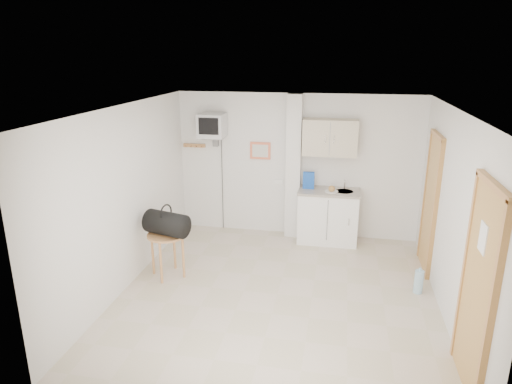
% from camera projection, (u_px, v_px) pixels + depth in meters
% --- Properties ---
extents(ground, '(4.50, 4.50, 0.00)m').
position_uv_depth(ground, '(277.00, 294.00, 6.20)').
color(ground, beige).
rests_on(ground, ground).
extents(room_envelope, '(4.24, 4.54, 2.55)m').
position_uv_depth(room_envelope, '(299.00, 185.00, 5.79)').
color(room_envelope, white).
rests_on(room_envelope, ground).
extents(kitchenette, '(1.03, 0.58, 2.10)m').
position_uv_depth(kitchenette, '(328.00, 196.00, 7.74)').
color(kitchenette, white).
rests_on(kitchenette, ground).
extents(crt_television, '(0.44, 0.45, 2.15)m').
position_uv_depth(crt_television, '(212.00, 126.00, 7.79)').
color(crt_television, slate).
rests_on(crt_television, ground).
extents(round_table, '(0.56, 0.56, 0.66)m').
position_uv_depth(round_table, '(167.00, 240.00, 6.56)').
color(round_table, '#A87042').
rests_on(round_table, ground).
extents(duffel_bag, '(0.69, 0.50, 0.46)m').
position_uv_depth(duffel_bag, '(167.00, 223.00, 6.45)').
color(duffel_bag, black).
rests_on(duffel_bag, round_table).
extents(water_bottle, '(0.12, 0.12, 0.37)m').
position_uv_depth(water_bottle, '(419.00, 282.00, 6.20)').
color(water_bottle, '#9DC7DB').
rests_on(water_bottle, ground).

